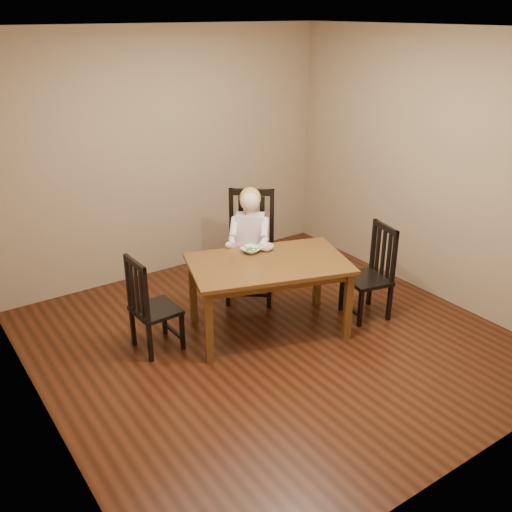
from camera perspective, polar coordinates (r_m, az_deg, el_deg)
room at (r=4.77m, az=1.65°, el=5.41°), size 4.01×4.01×2.71m
dining_table at (r=5.23m, az=1.25°, el=-1.40°), size 1.62×1.25×0.71m
chair_child at (r=5.93m, az=-0.55°, el=0.82°), size 0.68×0.67×1.14m
chair_left at (r=5.10m, az=-10.48°, el=-4.97°), size 0.39×0.40×0.90m
chair_right at (r=5.69m, az=11.46°, el=-1.73°), size 0.46×0.48×0.94m
toddler at (r=5.81m, az=-0.61°, el=2.15°), size 0.59×0.61×0.65m
bowl_peas at (r=5.39m, az=-0.49°, el=0.62°), size 0.22×0.22×0.05m
bowl_veg at (r=5.44m, az=0.99°, el=0.85°), size 0.20×0.20×0.05m
fork at (r=5.35m, az=-0.84°, el=0.70°), size 0.07×0.12×0.05m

